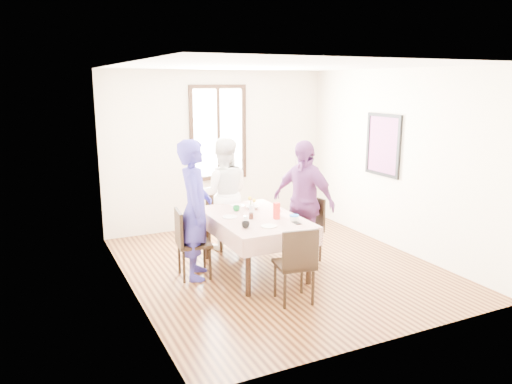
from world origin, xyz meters
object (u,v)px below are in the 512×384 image
Objects in this scene: chair_left at (194,243)px; chair_right at (304,230)px; dining_table at (254,244)px; person_left at (195,210)px; chair_far at (225,219)px; person_far at (225,194)px; person_right at (303,202)px; chair_near at (294,264)px.

chair_left is 1.00× the size of chair_right.
dining_table is 0.85× the size of person_left.
person_far is (0.00, -0.02, 0.39)m from chair_far.
chair_far is 0.53× the size of person_right.
person_left is 1.19m from person_far.
person_right is (0.78, 0.05, 0.49)m from dining_table.
person_far reaches higher than chair_left.
dining_table is 0.91× the size of person_far.
chair_left is 0.53× the size of person_right.
dining_table is 1.06m from chair_far.
chair_right is (1.60, -0.10, 0.00)m from chair_left.
chair_far is at bearing 99.04° from chair_near.
chair_near is (-0.80, -1.11, 0.00)m from chair_right.
chair_right is at bearing 67.02° from person_right.
chair_far is at bearing -165.42° from person_right.
chair_far reaches higher than dining_table.
person_left is at bearing -116.52° from person_right.
chair_near is 0.53× the size of person_right.
chair_left is 1.45m from chair_near.
chair_right is 1.00× the size of chair_near.
person_far is at bearing 30.49° from chair_right.
person_left is (-1.58, 0.10, 0.45)m from chair_right.
chair_right is at bearing 93.51° from chair_left.
person_left is (-0.78, -0.92, 0.45)m from chair_far.
chair_left is at bearing 78.20° from chair_right.
chair_left is at bearing 132.61° from chair_near.
chair_far is 0.54× the size of person_far.
person_far is at bearing 90.00° from dining_table.
person_left reaches higher than chair_left.
chair_right and chair_far have the same top height.
chair_left and chair_right have the same top height.
dining_table is at bearing -109.43° from person_right.
person_left is (-0.78, 1.21, 0.45)m from chair_near.
chair_right is 0.41m from person_right.
person_left reaches higher than person_far.
person_far is 1.26m from person_right.
person_far is (0.78, 0.90, -0.05)m from person_left.
chair_near reaches higher than dining_table.
person_right is at bearing 93.46° from chair_left.
chair_far is at bearing -70.22° from person_far.
dining_table is 0.95m from person_left.
dining_table is 0.92m from person_right.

